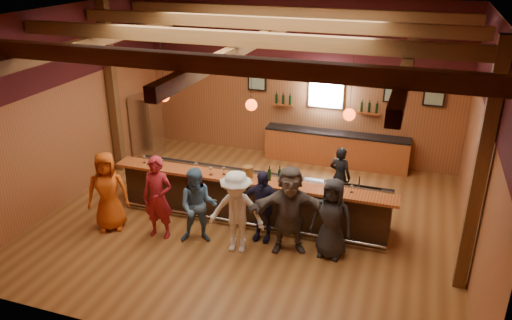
# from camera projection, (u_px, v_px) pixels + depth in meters

# --- Properties ---
(room) EXTENTS (9.04, 9.00, 4.52)m
(room) POSITION_uv_depth(u_px,v_px,m) (252.00, 80.00, 10.04)
(room) COLOR brown
(room) RESTS_ON ground
(bar_counter) EXTENTS (6.30, 1.07, 1.11)m
(bar_counter) POSITION_uv_depth(u_px,v_px,m) (255.00, 196.00, 11.18)
(bar_counter) COLOR black
(bar_counter) RESTS_ON ground
(back_bar_cabinet) EXTENTS (4.00, 0.52, 0.95)m
(back_bar_cabinet) POSITION_uv_depth(u_px,v_px,m) (336.00, 148.00, 13.96)
(back_bar_cabinet) COLOR #8F3F1A
(back_bar_cabinet) RESTS_ON ground
(window) EXTENTS (0.95, 0.09, 0.95)m
(window) POSITION_uv_depth(u_px,v_px,m) (326.00, 91.00, 13.65)
(window) COLOR silver
(window) RESTS_ON room
(framed_pictures) EXTENTS (5.35, 0.05, 0.45)m
(framed_pictures) POSITION_uv_depth(u_px,v_px,m) (358.00, 92.00, 13.37)
(framed_pictures) COLOR black
(framed_pictures) RESTS_ON room
(wine_shelves) EXTENTS (3.00, 0.18, 0.30)m
(wine_shelves) POSITION_uv_depth(u_px,v_px,m) (325.00, 106.00, 13.76)
(wine_shelves) COLOR #8F3F1A
(wine_shelves) RESTS_ON room
(pendant_lights) EXTENTS (4.24, 0.24, 1.37)m
(pendant_lights) POSITION_uv_depth(u_px,v_px,m) (251.00, 105.00, 10.19)
(pendant_lights) COLOR black
(pendant_lights) RESTS_ON room
(stainless_fridge) EXTENTS (0.70, 0.70, 1.80)m
(stainless_fridge) POSITION_uv_depth(u_px,v_px,m) (147.00, 127.00, 14.38)
(stainless_fridge) COLOR silver
(stainless_fridge) RESTS_ON ground
(customer_orange) EXTENTS (1.02, 0.90, 1.77)m
(customer_orange) POSITION_uv_depth(u_px,v_px,m) (108.00, 191.00, 10.62)
(customer_orange) COLOR #BE4B11
(customer_orange) RESTS_ON ground
(customer_redvest) EXTENTS (0.68, 0.46, 1.81)m
(customer_redvest) POSITION_uv_depth(u_px,v_px,m) (158.00, 198.00, 10.30)
(customer_redvest) COLOR maroon
(customer_redvest) RESTS_ON ground
(customer_denim) EXTENTS (0.95, 0.83, 1.64)m
(customer_denim) POSITION_uv_depth(u_px,v_px,m) (198.00, 206.00, 10.15)
(customer_denim) COLOR #436486
(customer_denim) RESTS_ON ground
(customer_white) EXTENTS (1.18, 0.75, 1.74)m
(customer_white) POSITION_uv_depth(u_px,v_px,m) (237.00, 212.00, 9.82)
(customer_white) COLOR silver
(customer_white) RESTS_ON ground
(customer_navy) EXTENTS (0.93, 0.41, 1.57)m
(customer_navy) POSITION_uv_depth(u_px,v_px,m) (262.00, 206.00, 10.23)
(customer_navy) COLOR #1D1A35
(customer_navy) RESTS_ON ground
(customer_brown) EXTENTS (1.79, 1.04, 1.84)m
(customer_brown) POSITION_uv_depth(u_px,v_px,m) (290.00, 210.00, 9.81)
(customer_brown) COLOR #534842
(customer_brown) RESTS_ON ground
(customer_dark) EXTENTS (0.86, 0.60, 1.66)m
(customer_dark) POSITION_uv_depth(u_px,v_px,m) (332.00, 218.00, 9.66)
(customer_dark) COLOR #242427
(customer_dark) RESTS_ON ground
(bartender) EXTENTS (0.61, 0.48, 1.47)m
(bartender) POSITION_uv_depth(u_px,v_px,m) (340.00, 177.00, 11.65)
(bartender) COLOR black
(bartender) RESTS_ON ground
(ice_bucket) EXTENTS (0.23, 0.23, 0.25)m
(ice_bucket) POSITION_uv_depth(u_px,v_px,m) (248.00, 172.00, 10.69)
(ice_bucket) COLOR olive
(ice_bucket) RESTS_ON bar_counter
(bottle_a) EXTENTS (0.07, 0.07, 0.33)m
(bottle_a) POSITION_uv_depth(u_px,v_px,m) (269.00, 175.00, 10.55)
(bottle_a) COLOR black
(bottle_a) RESTS_ON bar_counter
(bottle_b) EXTENTS (0.08, 0.08, 0.36)m
(bottle_b) POSITION_uv_depth(u_px,v_px,m) (280.00, 175.00, 10.49)
(bottle_b) COLOR black
(bottle_b) RESTS_ON bar_counter
(glass_a) EXTENTS (0.08, 0.08, 0.18)m
(glass_a) POSITION_uv_depth(u_px,v_px,m) (144.00, 158.00, 11.40)
(glass_a) COLOR silver
(glass_a) RESTS_ON bar_counter
(glass_b) EXTENTS (0.08, 0.08, 0.17)m
(glass_b) POSITION_uv_depth(u_px,v_px,m) (162.00, 161.00, 11.23)
(glass_b) COLOR silver
(glass_b) RESTS_ON bar_counter
(glass_c) EXTENTS (0.08, 0.08, 0.18)m
(glass_c) POSITION_uv_depth(u_px,v_px,m) (196.00, 164.00, 11.05)
(glass_c) COLOR silver
(glass_c) RESTS_ON bar_counter
(glass_d) EXTENTS (0.09, 0.09, 0.20)m
(glass_d) POSITION_uv_depth(u_px,v_px,m) (211.00, 169.00, 10.80)
(glass_d) COLOR silver
(glass_d) RESTS_ON bar_counter
(glass_e) EXTENTS (0.08, 0.08, 0.18)m
(glass_e) POSITION_uv_depth(u_px,v_px,m) (224.00, 169.00, 10.83)
(glass_e) COLOR silver
(glass_e) RESTS_ON bar_counter
(glass_f) EXTENTS (0.07, 0.07, 0.16)m
(glass_f) POSITION_uv_depth(u_px,v_px,m) (294.00, 182.00, 10.27)
(glass_f) COLOR silver
(glass_f) RESTS_ON bar_counter
(glass_g) EXTENTS (0.09, 0.09, 0.20)m
(glass_g) POSITION_uv_depth(u_px,v_px,m) (326.00, 181.00, 10.21)
(glass_g) COLOR silver
(glass_g) RESTS_ON bar_counter
(glass_h) EXTENTS (0.07, 0.07, 0.17)m
(glass_h) POSITION_uv_depth(u_px,v_px,m) (352.00, 187.00, 10.03)
(glass_h) COLOR silver
(glass_h) RESTS_ON bar_counter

